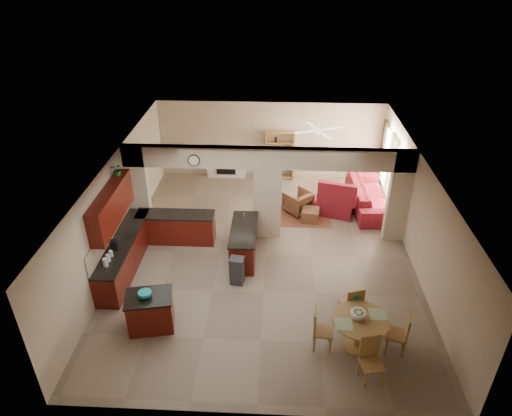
{
  "coord_description": "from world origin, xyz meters",
  "views": [
    {
      "loc": [
        0.24,
        -10.36,
        7.6
      ],
      "look_at": [
        -0.28,
        0.3,
        1.32
      ],
      "focal_mm": 32.0,
      "sensor_mm": 36.0,
      "label": 1
    }
  ],
  "objects_px": {
    "dining_table": "(359,329)",
    "sofa": "(369,196)",
    "armchair": "(298,202)",
    "kitchen_island": "(151,311)"
  },
  "relations": [
    {
      "from": "kitchen_island",
      "to": "sofa",
      "type": "height_order",
      "value": "kitchen_island"
    },
    {
      "from": "sofa",
      "to": "armchair",
      "type": "xyz_separation_m",
      "value": [
        -2.34,
        -0.41,
        -0.06
      ]
    },
    {
      "from": "kitchen_island",
      "to": "sofa",
      "type": "bearing_deg",
      "value": 33.52
    },
    {
      "from": "sofa",
      "to": "armchair",
      "type": "relative_size",
      "value": 3.65
    },
    {
      "from": "sofa",
      "to": "kitchen_island",
      "type": "bearing_deg",
      "value": 132.34
    },
    {
      "from": "kitchen_island",
      "to": "dining_table",
      "type": "height_order",
      "value": "kitchen_island"
    },
    {
      "from": "armchair",
      "to": "sofa",
      "type": "bearing_deg",
      "value": 147.53
    },
    {
      "from": "kitchen_island",
      "to": "armchair",
      "type": "relative_size",
      "value": 1.48
    },
    {
      "from": "dining_table",
      "to": "sofa",
      "type": "height_order",
      "value": "sofa"
    },
    {
      "from": "kitchen_island",
      "to": "sofa",
      "type": "distance_m",
      "value": 8.13
    }
  ]
}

